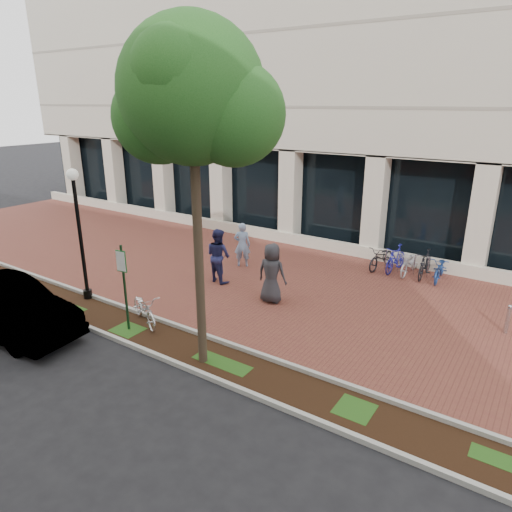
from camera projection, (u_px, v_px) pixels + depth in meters
The scene contains 16 objects.
ground at pixel (270, 282), 16.59m from camera, with size 120.00×120.00×0.00m, color black.
brick_plaza at pixel (270, 282), 16.59m from camera, with size 40.00×9.00×0.01m, color brown.
planting_strip at pixel (168, 342), 12.46m from camera, with size 40.00×1.50×0.01m, color black.
curb_plaza_side at pixel (186, 329), 13.03m from camera, with size 40.00×0.12×0.12m, color #A8A79E.
curb_street_side at pixel (147, 352), 11.85m from camera, with size 40.00×0.12×0.12m, color #A8A79E.
near_office_building at pixel (389, 16), 21.59m from camera, with size 40.00×12.12×16.00m.
parking_sign at pixel (123, 277), 12.60m from camera, with size 0.34×0.07×2.55m.
lamppost at pixel (79, 228), 14.43m from camera, with size 0.36×0.36×4.30m.
street_tree at pixel (195, 101), 9.53m from camera, with size 3.71×3.09×7.99m.
locked_bicycle at pixel (144, 309), 13.35m from camera, with size 0.64×1.82×0.96m, color silver.
pedestrian_left at pixel (242, 245), 17.90m from camera, with size 0.65×0.42×1.77m, color #7C94B9.
pedestrian_mid at pixel (218, 255), 16.35m from camera, with size 0.96×0.75×1.97m, color navy.
pedestrian_right at pixel (272, 273), 14.66m from camera, with size 0.97×0.63×1.98m, color #2C2C31.
bollard at pixel (508, 319), 12.78m from camera, with size 0.12×0.12×0.88m.
bike_rack_cluster at pixel (410, 262), 17.17m from camera, with size 3.00×1.85×1.03m.
sedan_near_curb at pixel (7, 308), 12.71m from camera, with size 1.63×4.68×1.54m, color #A4A5A9.
Camera 1 is at (8.13, -13.09, 6.24)m, focal length 32.00 mm.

